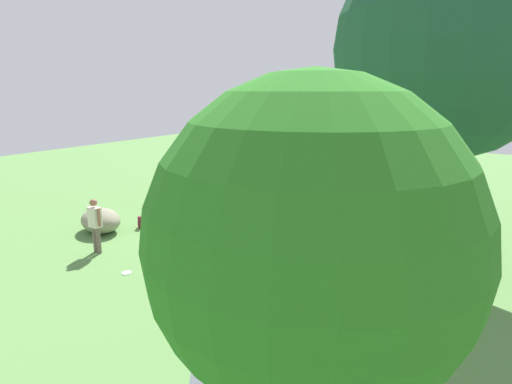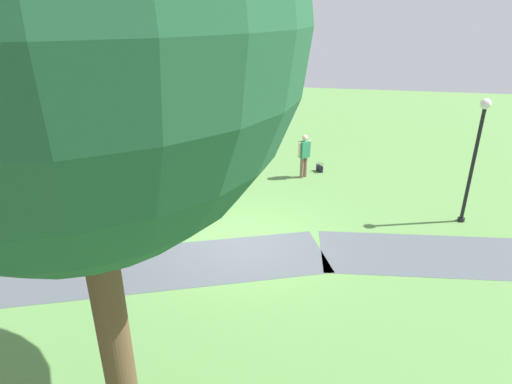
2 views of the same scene
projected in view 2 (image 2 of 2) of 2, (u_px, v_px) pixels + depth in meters
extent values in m
plane|color=#568543|center=(243.00, 241.00, 11.35)|extent=(48.00, 48.00, 0.00)
cube|color=#4A5155|center=(483.00, 257.00, 10.61)|extent=(8.18, 2.93, 0.01)
cube|color=#4A5155|center=(161.00, 266.00, 10.24)|extent=(8.20, 4.81, 0.01)
cylinder|color=brown|center=(110.00, 312.00, 5.86)|extent=(0.45, 0.45, 3.72)
sphere|color=#205334|center=(62.00, 24.00, 4.40)|extent=(5.17, 5.17, 5.17)
cylinder|color=black|center=(461.00, 219.00, 12.38)|extent=(0.20, 0.20, 0.10)
cylinder|color=black|center=(472.00, 168.00, 11.76)|extent=(0.10, 0.10, 3.26)
sphere|color=white|center=(486.00, 104.00, 11.06)|extent=(0.28, 0.28, 0.28)
ellipsoid|color=gray|center=(190.00, 165.00, 15.62)|extent=(1.68, 1.97, 0.78)
cylinder|color=#7B5E4D|center=(302.00, 168.00, 15.42)|extent=(0.13, 0.13, 0.77)
cylinder|color=#7B5E4D|center=(305.00, 167.00, 15.49)|extent=(0.13, 0.13, 0.77)
cube|color=#2B7E56|center=(304.00, 149.00, 15.19)|extent=(0.43, 0.42, 0.58)
cylinder|color=beige|center=(299.00, 149.00, 15.07)|extent=(0.08, 0.08, 0.51)
cylinder|color=beige|center=(309.00, 147.00, 15.28)|extent=(0.08, 0.08, 0.51)
sphere|color=beige|center=(305.00, 138.00, 15.02)|extent=(0.21, 0.21, 0.21)
cylinder|color=#685A4E|center=(139.00, 178.00, 14.48)|extent=(0.13, 0.13, 0.78)
cylinder|color=#685A4E|center=(142.00, 176.00, 14.62)|extent=(0.13, 0.13, 0.78)
cube|color=beige|center=(138.00, 158.00, 14.28)|extent=(0.27, 0.38, 0.58)
cylinder|color=#915E48|center=(135.00, 159.00, 14.08)|extent=(0.08, 0.08, 0.52)
cylinder|color=#915E48|center=(142.00, 155.00, 14.46)|extent=(0.08, 0.08, 0.52)
sphere|color=#915E48|center=(137.00, 146.00, 14.11)|extent=(0.21, 0.21, 0.21)
cube|color=black|center=(320.00, 168.00, 16.09)|extent=(0.27, 0.34, 0.24)
torus|color=black|center=(320.00, 164.00, 16.02)|extent=(0.37, 0.37, 0.02)
cube|color=maroon|center=(211.00, 181.00, 14.75)|extent=(0.28, 0.20, 0.40)
cube|color=#58151C|center=(213.00, 181.00, 14.89)|extent=(0.20, 0.06, 0.18)
cylinder|color=white|center=(100.00, 208.00, 13.17)|extent=(0.25, 0.25, 0.02)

